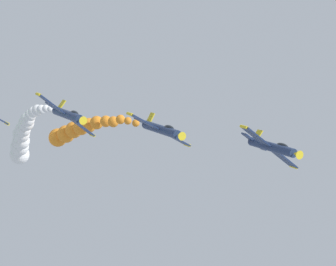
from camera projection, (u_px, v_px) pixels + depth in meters
airplane_left_inner at (273, 147)px, 95.94m from camera, size 7.87×10.35×6.02m
airplane_right_inner at (162, 130)px, 99.11m from camera, size 8.52×10.35×4.99m
smoke_trail_right_inner at (77, 130)px, 121.03m from camera, size 4.91×25.58×7.33m
airplane_left_outer at (68, 115)px, 101.68m from camera, size 7.70×10.35×6.24m
smoke_trail_left_outer at (23, 137)px, 127.43m from camera, size 5.23×28.06×13.09m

